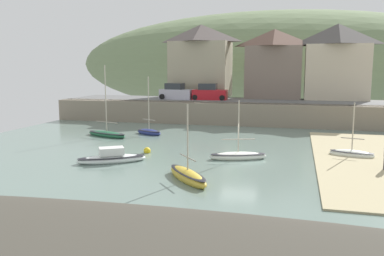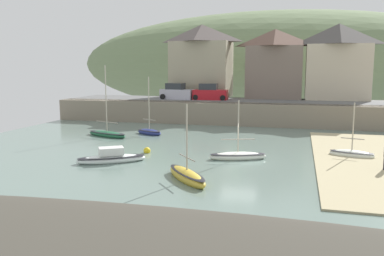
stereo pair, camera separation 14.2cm
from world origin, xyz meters
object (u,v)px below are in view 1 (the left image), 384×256
parked_car_near_slipway (176,92)px  parked_car_by_wall (209,93)px  fishing_boat_green (352,154)px  waterfront_building_left (201,60)px  sailboat_nearest_shore (238,156)px  motorboat_with_cabin (107,134)px  mooring_buoy (147,151)px  sailboat_white_hull (149,132)px  sailboat_far_left (112,158)px  waterfront_building_right (337,61)px  sailboat_tall_mast (188,176)px  waterfront_building_centre (274,63)px

parked_car_near_slipway → parked_car_by_wall: 4.16m
fishing_boat_green → waterfront_building_left: bearing=141.3°
sailboat_nearest_shore → motorboat_with_cabin: (-13.01, 6.24, 0.01)m
parked_car_by_wall → mooring_buoy: 20.34m
sailboat_nearest_shore → sailboat_white_hull: sailboat_white_hull is taller
sailboat_far_left → motorboat_with_cabin: bearing=85.8°
waterfront_building_right → sailboat_far_left: bearing=-120.2°
sailboat_nearest_shore → mooring_buoy: sailboat_nearest_shore is taller
waterfront_building_left → sailboat_tall_mast: 32.44m
waterfront_building_right → sailboat_nearest_shore: bearing=-108.3°
sailboat_nearest_shore → motorboat_with_cabin: bearing=134.7°
waterfront_building_centre → mooring_buoy: bearing=-107.2°
motorboat_with_cabin → fishing_boat_green: motorboat_with_cabin is taller
waterfront_building_centre → mooring_buoy: (-7.64, -24.61, -6.61)m
mooring_buoy → sailboat_tall_mast: bearing=-52.8°
sailboat_nearest_shore → fishing_boat_green: bearing=-0.2°
sailboat_far_left → parked_car_by_wall: bearing=53.7°
waterfront_building_centre → sailboat_white_hull: (-10.46, -16.69, -6.51)m
sailboat_nearest_shore → mooring_buoy: bearing=157.1°
parked_car_near_slipway → parked_car_by_wall: same height
motorboat_with_cabin → mooring_buoy: bearing=-23.3°
sailboat_nearest_shore → sailboat_tall_mast: (-1.98, -6.01, 0.04)m
fishing_boat_green → parked_car_near_slipway: (-18.31, 17.78, 2.97)m
waterfront_building_centre → sailboat_white_hull: size_ratio=1.54×
waterfront_building_centre → sailboat_nearest_shore: bearing=-91.8°
sailboat_far_left → waterfront_building_centre: bearing=40.1°
waterfront_building_centre → parked_car_by_wall: bearing=-148.2°
motorboat_with_cabin → sailboat_white_hull: size_ratio=1.19×
parked_car_by_wall → waterfront_building_right: bearing=15.5°
motorboat_with_cabin → waterfront_building_left: bearing=96.9°
sailboat_nearest_shore → parked_car_by_wall: bearing=87.8°
waterfront_building_left → mooring_buoy: 25.64m
waterfront_building_right → sailboat_far_left: size_ratio=1.95×
fishing_boat_green → parked_car_near_slipway: bearing=151.0°
motorboat_with_cabin → parked_car_by_wall: (6.55, 14.26, 2.97)m
waterfront_building_centre → sailboat_tall_mast: size_ratio=1.90×
sailboat_tall_mast → mooring_buoy: (-4.86, 6.40, -0.11)m
waterfront_building_centre → motorboat_with_cabin: bearing=-126.4°
waterfront_building_right → motorboat_with_cabin: bearing=-138.6°
fishing_boat_green → mooring_buoy: bearing=-155.8°
sailboat_far_left → parked_car_near_slipway: bearing=63.9°
sailboat_far_left → motorboat_with_cabin: size_ratio=0.70×
waterfront_building_right → parked_car_by_wall: waterfront_building_right is taller
waterfront_building_right → motorboat_with_cabin: size_ratio=1.36×
waterfront_building_centre → sailboat_tall_mast: waterfront_building_centre is taller
sailboat_far_left → parked_car_by_wall: parked_car_by_wall is taller
sailboat_nearest_shore → waterfront_building_centre: bearing=68.5°
waterfront_building_left → waterfront_building_centre: bearing=-0.0°
waterfront_building_left → parked_car_by_wall: size_ratio=2.25×
sailboat_tall_mast → parked_car_by_wall: bearing=150.0°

